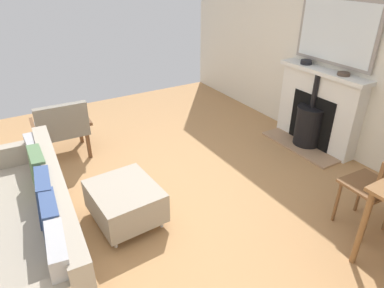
# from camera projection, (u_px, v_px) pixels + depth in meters

# --- Properties ---
(ground_plane) EXTENTS (5.68, 6.13, 0.01)m
(ground_plane) POSITION_uv_depth(u_px,v_px,m) (131.00, 202.00, 3.61)
(ground_plane) COLOR #A87A4C
(wall_left) EXTENTS (0.12, 6.13, 2.79)m
(wall_left) POSITION_uv_depth(u_px,v_px,m) (336.00, 39.00, 4.23)
(wall_left) COLOR beige
(wall_left) RESTS_ON ground
(fireplace) EXTENTS (0.52, 1.27, 1.05)m
(fireplace) POSITION_uv_depth(u_px,v_px,m) (315.00, 113.00, 4.55)
(fireplace) COLOR #9E7A5B
(fireplace) RESTS_ON ground
(mirror_over_mantel) EXTENTS (0.04, 1.13, 0.79)m
(mirror_over_mantel) POSITION_uv_depth(u_px,v_px,m) (337.00, 32.00, 4.10)
(mirror_over_mantel) COLOR gray
(mantel_bowl_near) EXTENTS (0.15, 0.15, 0.06)m
(mantel_bowl_near) POSITION_uv_depth(u_px,v_px,m) (306.00, 62.00, 4.49)
(mantel_bowl_near) COLOR black
(mantel_bowl_near) RESTS_ON fireplace
(mantel_bowl_far) EXTENTS (0.15, 0.15, 0.04)m
(mantel_bowl_far) POSITION_uv_depth(u_px,v_px,m) (344.00, 74.00, 4.05)
(mantel_bowl_far) COLOR #47382D
(mantel_bowl_far) RESTS_ON fireplace
(sofa) EXTENTS (0.95, 2.12, 0.78)m
(sofa) POSITION_uv_depth(u_px,v_px,m) (27.00, 225.00, 2.79)
(sofa) COLOR #B2B2B7
(sofa) RESTS_ON ground
(ottoman) EXTENTS (0.63, 0.72, 0.39)m
(ottoman) POSITION_uv_depth(u_px,v_px,m) (125.00, 201.00, 3.25)
(ottoman) COLOR #B2B2B7
(ottoman) RESTS_ON ground
(armchair_accent) EXTENTS (0.70, 0.60, 0.78)m
(armchair_accent) POSITION_uv_depth(u_px,v_px,m) (62.00, 126.00, 4.23)
(armchair_accent) COLOR brown
(armchair_accent) RESTS_ON ground
(dining_chair_near_fireplace) EXTENTS (0.42, 0.42, 0.84)m
(dining_chair_near_fireplace) POSITION_uv_depth(u_px,v_px,m) (378.00, 185.00, 3.00)
(dining_chair_near_fireplace) COLOR brown
(dining_chair_near_fireplace) RESTS_ON ground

